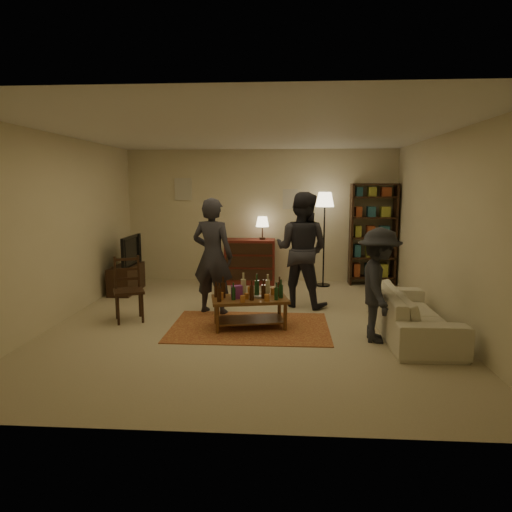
# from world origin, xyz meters

# --- Properties ---
(floor) EXTENTS (6.00, 6.00, 0.00)m
(floor) POSITION_xyz_m (0.00, 0.00, 0.00)
(floor) COLOR #C6B793
(floor) RESTS_ON ground
(room_shell) EXTENTS (6.00, 6.00, 6.00)m
(room_shell) POSITION_xyz_m (-0.65, 2.98, 1.81)
(room_shell) COLOR beige
(room_shell) RESTS_ON ground
(rug) EXTENTS (2.20, 1.50, 0.01)m
(rug) POSITION_xyz_m (0.03, -0.23, 0.01)
(rug) COLOR maroon
(rug) RESTS_ON ground
(coffee_table) EXTENTS (1.13, 0.76, 0.77)m
(coffee_table) POSITION_xyz_m (0.03, -0.23, 0.39)
(coffee_table) COLOR brown
(coffee_table) RESTS_ON ground
(dining_chair) EXTENTS (0.55, 0.55, 0.96)m
(dining_chair) POSITION_xyz_m (-1.79, 0.03, 0.50)
(dining_chair) COLOR #321F10
(dining_chair) RESTS_ON ground
(tv_stand) EXTENTS (0.40, 1.00, 1.06)m
(tv_stand) POSITION_xyz_m (-2.44, 1.80, 0.38)
(tv_stand) COLOR #321F10
(tv_stand) RESTS_ON ground
(dresser) EXTENTS (1.00, 0.50, 1.36)m
(dresser) POSITION_xyz_m (-0.19, 2.71, 0.48)
(dresser) COLOR maroon
(dresser) RESTS_ON ground
(bookshelf) EXTENTS (0.90, 0.34, 2.02)m
(bookshelf) POSITION_xyz_m (2.25, 2.78, 1.03)
(bookshelf) COLOR #321F10
(bookshelf) RESTS_ON ground
(floor_lamp) EXTENTS (0.36, 0.36, 1.85)m
(floor_lamp) POSITION_xyz_m (1.27, 2.56, 1.58)
(floor_lamp) COLOR black
(floor_lamp) RESTS_ON ground
(sofa) EXTENTS (0.81, 2.08, 0.61)m
(sofa) POSITION_xyz_m (2.20, -0.40, 0.30)
(sofa) COLOR beige
(sofa) RESTS_ON ground
(person_left) EXTENTS (0.74, 0.59, 1.79)m
(person_left) POSITION_xyz_m (-0.60, 0.49, 0.90)
(person_left) COLOR #2A2931
(person_left) RESTS_ON ground
(person_right) EXTENTS (1.12, 1.01, 1.87)m
(person_right) POSITION_xyz_m (0.78, 1.02, 0.94)
(person_right) COLOR #28272F
(person_right) RESTS_ON ground
(person_by_sofa) EXTENTS (0.62, 0.99, 1.46)m
(person_by_sofa) POSITION_xyz_m (1.70, -0.66, 0.73)
(person_by_sofa) COLOR #26272E
(person_by_sofa) RESTS_ON ground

